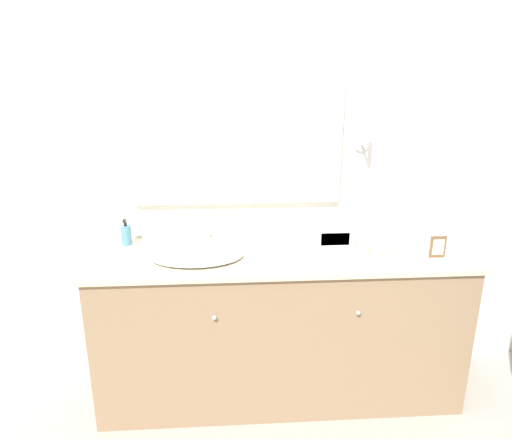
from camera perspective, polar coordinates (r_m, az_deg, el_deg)
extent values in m
plane|color=#9E998E|center=(2.78, 3.69, -24.75)|extent=(14.00, 14.00, 0.00)
cube|color=white|center=(2.78, 2.45, 5.30)|extent=(8.00, 0.06, 2.55)
cube|color=white|center=(2.67, -2.44, 9.89)|extent=(1.23, 0.04, 0.75)
cube|color=#9EA8B2|center=(2.65, -2.43, 9.83)|extent=(1.14, 0.01, 0.66)
cylinder|color=silver|center=(2.80, 13.03, 9.24)|extent=(0.09, 0.01, 0.09)
cylinder|color=silver|center=(2.75, 13.32, 9.08)|extent=(0.02, 0.10, 0.02)
cylinder|color=white|center=(2.70, 13.73, 10.38)|extent=(0.02, 0.02, 0.14)
cube|color=#937556|center=(2.78, 2.97, -13.27)|extent=(2.07, 0.57, 0.89)
cube|color=beige|center=(2.57, 3.13, -4.50)|extent=(2.13, 0.61, 0.03)
sphere|color=silver|center=(2.38, -5.23, -12.11)|extent=(0.02, 0.02, 0.02)
sphere|color=silver|center=(2.47, 12.66, -11.31)|extent=(0.02, 0.02, 0.02)
ellipsoid|color=white|center=(2.52, -7.42, -4.31)|extent=(0.52, 0.37, 0.03)
cylinder|color=silver|center=(2.71, -7.17, -2.73)|extent=(0.06, 0.06, 0.03)
cylinder|color=silver|center=(2.68, -7.24, -1.01)|extent=(0.02, 0.02, 0.14)
cylinder|color=silver|center=(2.63, -7.34, 0.21)|extent=(0.02, 0.07, 0.02)
cylinder|color=white|center=(2.71, -8.76, -2.46)|extent=(0.05, 0.02, 0.02)
cylinder|color=white|center=(2.70, -5.59, -2.40)|extent=(0.06, 0.02, 0.02)
cylinder|color=teal|center=(2.78, -15.91, -1.89)|extent=(0.06, 0.06, 0.11)
cylinder|color=black|center=(2.75, -16.05, -0.42)|extent=(0.02, 0.02, 0.04)
cube|color=black|center=(2.74, -16.13, -0.16)|extent=(0.02, 0.03, 0.01)
cube|color=white|center=(2.71, 9.58, -1.98)|extent=(0.23, 0.13, 0.11)
cube|color=black|center=(2.65, 9.87, -2.42)|extent=(0.17, 0.01, 0.07)
cube|color=brown|center=(2.67, 21.77, -3.18)|extent=(0.09, 0.01, 0.12)
cube|color=beige|center=(2.67, 21.84, -3.23)|extent=(0.06, 0.00, 0.09)
cube|color=#B7A899|center=(2.67, 15.67, -3.47)|extent=(0.18, 0.10, 0.05)
cube|color=silver|center=(2.45, 9.23, -5.37)|extent=(0.14, 0.12, 0.01)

